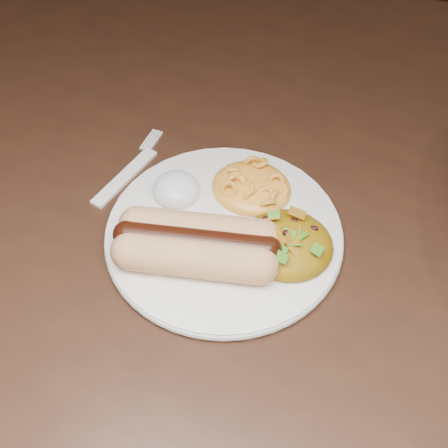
% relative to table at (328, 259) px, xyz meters
% --- Properties ---
extents(table, '(1.60, 0.90, 0.75)m').
position_rel_table_xyz_m(table, '(0.00, 0.00, 0.00)').
color(table, '#371F13').
rests_on(table, floor).
extents(plate, '(0.28, 0.28, 0.01)m').
position_rel_table_xyz_m(plate, '(-0.10, -0.09, 0.10)').
color(plate, white).
rests_on(plate, table).
extents(hotdog, '(0.14, 0.10, 0.04)m').
position_rel_table_xyz_m(hotdog, '(-0.11, -0.13, 0.13)').
color(hotdog, '#E8BF75').
rests_on(hotdog, plate).
extents(mac_and_cheese, '(0.09, 0.09, 0.03)m').
position_rel_table_xyz_m(mac_and_cheese, '(-0.09, -0.02, 0.12)').
color(mac_and_cheese, yellow).
rests_on(mac_and_cheese, plate).
extents(sour_cream, '(0.06, 0.06, 0.03)m').
position_rel_table_xyz_m(sour_cream, '(-0.16, -0.06, 0.12)').
color(sour_cream, white).
rests_on(sour_cream, plate).
extents(taco_salad, '(0.09, 0.09, 0.04)m').
position_rel_table_xyz_m(taco_salad, '(-0.03, -0.08, 0.12)').
color(taco_salad, '#B54900').
rests_on(taco_salad, plate).
extents(fork, '(0.04, 0.12, 0.00)m').
position_rel_table_xyz_m(fork, '(-0.23, -0.05, 0.09)').
color(fork, white).
rests_on(fork, table).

